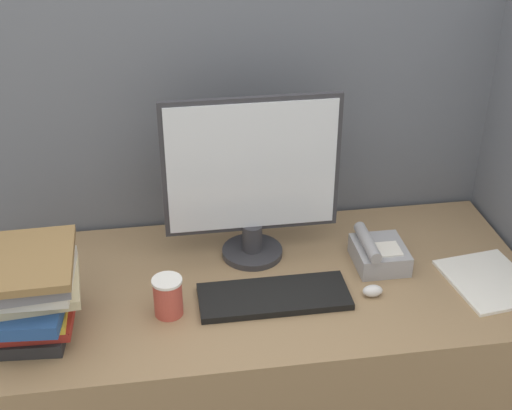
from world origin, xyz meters
The scene contains 9 objects.
cubicle_panel_rear centered at (0.00, 0.76, 0.87)m, with size 2.03×0.04×1.75m.
desk centered at (0.00, 0.36, 0.38)m, with size 1.63×0.73×0.75m.
monitor centered at (0.01, 0.51, 1.01)m, with size 0.52×0.19×0.52m.
keyboard centered at (0.04, 0.27, 0.76)m, with size 0.43×0.17×0.02m.
mouse centered at (0.32, 0.25, 0.77)m, with size 0.06×0.04×0.03m.
coffee_cup centered at (-0.26, 0.25, 0.81)m, with size 0.08×0.08×0.11m.
book_stack centered at (-0.61, 0.24, 0.88)m, with size 0.26×0.31×0.23m.
desk_telephone centered at (0.38, 0.40, 0.79)m, with size 0.15×0.18×0.10m.
paper_pile centered at (0.67, 0.26, 0.76)m, with size 0.26×0.30×0.01m.
Camera 1 is at (-0.26, -1.31, 1.99)m, focal length 50.00 mm.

